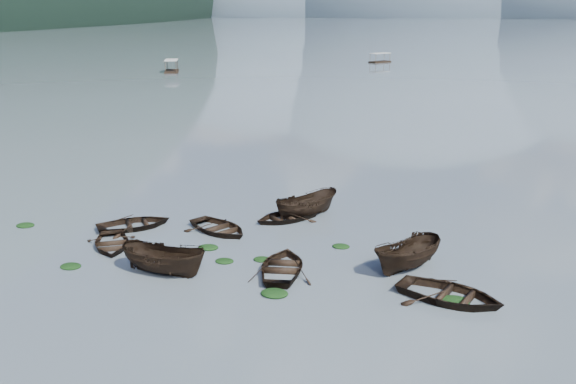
% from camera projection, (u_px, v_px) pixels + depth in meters
% --- Properties ---
extents(ground_plane, '(2400.00, 2400.00, 0.00)m').
position_uv_depth(ground_plane, '(212.00, 316.00, 26.60)').
color(ground_plane, '#545F69').
extents(haze_mtn_a, '(520.00, 520.00, 280.00)m').
position_uv_depth(haze_mtn_a, '(276.00, 14.00, 925.84)').
color(haze_mtn_a, '#475666').
rests_on(haze_mtn_a, ground).
extents(haze_mtn_b, '(520.00, 520.00, 340.00)m').
position_uv_depth(haze_mtn_b, '(417.00, 15.00, 875.31)').
color(haze_mtn_b, '#475666').
rests_on(haze_mtn_b, ground).
extents(haze_mtn_c, '(520.00, 520.00, 260.00)m').
position_uv_depth(haze_mtn_c, '(574.00, 15.00, 824.78)').
color(haze_mtn_c, '#475666').
rests_on(haze_mtn_c, ground).
extents(rowboat_0, '(4.28, 4.68, 0.79)m').
position_uv_depth(rowboat_0, '(111.00, 247.00, 34.24)').
color(rowboat_0, black).
rests_on(rowboat_0, ground).
extents(rowboat_1, '(5.15, 4.97, 0.87)m').
position_uv_depth(rowboat_1, '(134.00, 228.00, 37.17)').
color(rowboat_1, black).
rests_on(rowboat_1, ground).
extents(rowboat_2, '(4.74, 2.30, 1.76)m').
position_uv_depth(rowboat_2, '(165.00, 274.00, 30.81)').
color(rowboat_2, black).
rests_on(rowboat_2, ground).
extents(rowboat_3, '(3.70, 4.74, 0.90)m').
position_uv_depth(rowboat_3, '(283.00, 271.00, 31.09)').
color(rowboat_3, black).
rests_on(rowboat_3, ground).
extents(rowboat_4, '(5.48, 4.62, 0.97)m').
position_uv_depth(rowboat_4, '(449.00, 300.00, 28.03)').
color(rowboat_4, black).
rests_on(rowboat_4, ground).
extents(rowboat_5, '(3.90, 4.74, 1.75)m').
position_uv_depth(rowboat_5, '(407.00, 269.00, 31.33)').
color(rowboat_5, black).
rests_on(rowboat_5, ground).
extents(rowboat_6, '(5.13, 4.71, 0.87)m').
position_uv_depth(rowboat_6, '(219.00, 232.00, 36.52)').
color(rowboat_6, black).
rests_on(rowboat_6, ground).
extents(rowboat_7, '(4.75, 4.81, 0.82)m').
position_uv_depth(rowboat_7, '(285.00, 220.00, 38.52)').
color(rowboat_7, black).
rests_on(rowboat_7, ground).
extents(rowboat_8, '(4.15, 4.33, 1.68)m').
position_uv_depth(rowboat_8, '(306.00, 216.00, 39.32)').
color(rowboat_8, black).
rests_on(rowboat_8, ground).
extents(weed_clump_0, '(1.06, 0.87, 0.23)m').
position_uv_depth(weed_clump_0, '(71.00, 267.00, 31.57)').
color(weed_clump_0, black).
rests_on(weed_clump_0, ground).
extents(weed_clump_1, '(1.08, 0.86, 0.24)m').
position_uv_depth(weed_clump_1, '(208.00, 248.00, 34.02)').
color(weed_clump_1, black).
rests_on(weed_clump_1, ground).
extents(weed_clump_2, '(1.25, 1.00, 0.27)m').
position_uv_depth(weed_clump_2, '(274.00, 295.00, 28.56)').
color(weed_clump_2, black).
rests_on(weed_clump_2, ground).
extents(weed_clump_3, '(0.89, 0.75, 0.20)m').
position_uv_depth(weed_clump_3, '(262.00, 260.00, 32.46)').
color(weed_clump_3, black).
rests_on(weed_clump_3, ground).
extents(weed_clump_4, '(1.26, 1.00, 0.26)m').
position_uv_depth(weed_clump_4, '(455.00, 302.00, 27.86)').
color(weed_clump_4, black).
rests_on(weed_clump_4, ground).
extents(weed_clump_5, '(1.10, 0.88, 0.23)m').
position_uv_depth(weed_clump_5, '(25.00, 226.00, 37.44)').
color(weed_clump_5, black).
rests_on(weed_clump_5, ground).
extents(weed_clump_6, '(0.95, 0.79, 0.20)m').
position_uv_depth(weed_clump_6, '(224.00, 262.00, 32.24)').
color(weed_clump_6, black).
rests_on(weed_clump_6, ground).
extents(weed_clump_7, '(0.94, 0.76, 0.21)m').
position_uv_depth(weed_clump_7, '(341.00, 247.00, 34.21)').
color(weed_clump_7, black).
rests_on(weed_clump_7, ground).
extents(pontoon_left, '(4.50, 6.46, 2.29)m').
position_uv_depth(pontoon_left, '(172.00, 72.00, 123.66)').
color(pontoon_left, black).
rests_on(pontoon_left, ground).
extents(pontoon_centre, '(4.88, 5.52, 2.01)m').
position_uv_depth(pontoon_centre, '(380.00, 63.00, 144.60)').
color(pontoon_centre, black).
rests_on(pontoon_centre, ground).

